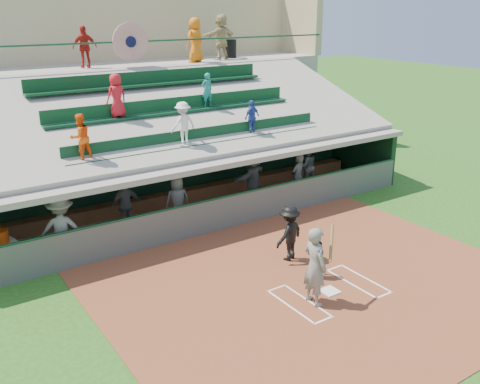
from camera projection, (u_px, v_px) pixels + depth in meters
ground at (330, 292)px, 13.71m from camera, size 100.00×100.00×0.00m
dirt_slab at (317, 284)px, 14.10m from camera, size 11.00×9.00×0.02m
home_plate at (330, 291)px, 13.70m from camera, size 0.43×0.43×0.03m
batters_box_chalk at (330, 292)px, 13.70m from camera, size 2.65×1.85×0.01m
dugout_floor at (199, 212)px, 19.00m from camera, size 16.00×3.50×0.04m
concourse_slab at (122, 117)px, 23.54m from camera, size 20.00×3.00×4.60m
grandstand at (151, 131)px, 21.20m from camera, size 20.40×10.40×7.80m
batter_at_plate at (315, 266)px, 12.87m from camera, size 0.88×0.79×2.00m
catcher at (317, 259)px, 14.29m from camera, size 0.52×0.42×1.04m
home_umpire at (289, 233)px, 15.21m from camera, size 1.18×0.88×1.63m
dugout_bench at (177, 197)px, 19.71m from camera, size 15.82×0.75×0.47m
white_table at (2, 257)px, 14.68m from camera, size 1.01×0.84×0.77m
water_cooler at (1, 237)px, 14.55m from camera, size 0.38×0.38×0.38m
dugout_player_a at (62, 229)px, 14.96m from camera, size 1.47×1.15×1.99m
dugout_player_b at (126, 205)px, 17.15m from camera, size 1.03×0.45×1.74m
dugout_player_c at (177, 201)px, 17.61m from camera, size 0.90×0.66×1.68m
dugout_player_d at (253, 177)px, 19.54m from camera, size 1.91×1.29×1.98m
dugout_player_e at (298, 176)px, 20.04m from camera, size 0.71×0.55×1.72m
dugout_player_f at (307, 166)px, 21.26m from camera, size 1.00×0.86×1.77m
trash_bin at (230, 49)px, 25.38m from camera, size 0.57×0.57×0.85m
concourse_staff_a at (85, 47)px, 21.09m from camera, size 0.97×0.44×1.63m
concourse_staff_b at (195, 40)px, 23.17m from camera, size 1.07×0.88×1.89m
concourse_staff_c at (221, 37)px, 24.48m from camera, size 1.96×0.99×2.02m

